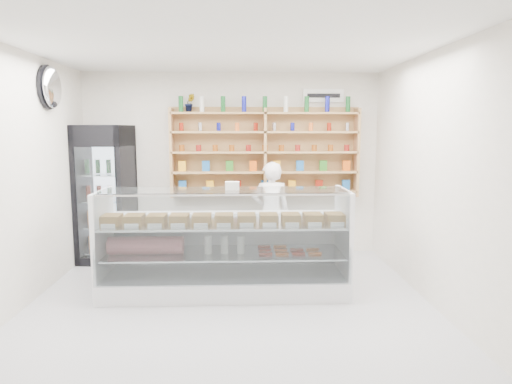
{
  "coord_description": "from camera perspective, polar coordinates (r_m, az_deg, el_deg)",
  "views": [
    {
      "loc": [
        0.11,
        -4.56,
        1.94
      ],
      "look_at": [
        0.31,
        0.9,
        1.19
      ],
      "focal_mm": 32.0,
      "sensor_mm": 36.0,
      "label": 1
    }
  ],
  "objects": [
    {
      "name": "room",
      "position": [
        4.6,
        -3.47,
        1.07
      ],
      "size": [
        5.0,
        5.0,
        5.0
      ],
      "color": "#B8B7BD",
      "rests_on": "ground"
    },
    {
      "name": "display_counter",
      "position": [
        5.51,
        -3.91,
        -9.0
      ],
      "size": [
        2.87,
        0.86,
        1.25
      ],
      "color": "white",
      "rests_on": "floor"
    },
    {
      "name": "shop_worker",
      "position": [
        6.6,
        1.89,
        -2.63
      ],
      "size": [
        0.55,
        0.37,
        1.49
      ],
      "primitive_type": "imported",
      "rotation": [
        0.0,
        0.0,
        3.18
      ],
      "color": "white",
      "rests_on": "floor"
    },
    {
      "name": "drinks_cooler",
      "position": [
        7.04,
        -18.26,
        -0.2
      ],
      "size": [
        0.79,
        0.77,
        2.0
      ],
      "rotation": [
        0.0,
        0.0,
        -0.1
      ],
      "color": "black",
      "rests_on": "floor"
    },
    {
      "name": "wall_shelving",
      "position": [
        6.92,
        1.12,
        4.97
      ],
      "size": [
        2.84,
        0.28,
        1.33
      ],
      "color": "#A8724F",
      "rests_on": "back_wall"
    },
    {
      "name": "potted_plant",
      "position": [
        6.95,
        -8.28,
        10.96
      ],
      "size": [
        0.17,
        0.15,
        0.27
      ],
      "primitive_type": "imported",
      "rotation": [
        0.0,
        0.0,
        0.26
      ],
      "color": "#1E6626",
      "rests_on": "wall_shelving"
    },
    {
      "name": "security_mirror",
      "position": [
        6.22,
        -24.16,
        11.86
      ],
      "size": [
        0.15,
        0.5,
        0.5
      ],
      "primitive_type": "ellipsoid",
      "color": "silver",
      "rests_on": "left_wall"
    },
    {
      "name": "wall_sign",
      "position": [
        7.17,
        8.43,
        11.82
      ],
      "size": [
        0.62,
        0.03,
        0.2
      ],
      "primitive_type": "cube",
      "color": "white",
      "rests_on": "back_wall"
    }
  ]
}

